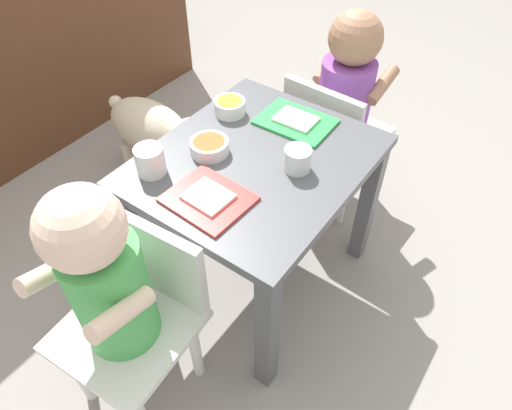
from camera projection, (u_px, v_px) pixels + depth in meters
name	position (u px, v px, depth m)	size (l,w,h in m)	color
ground_plane	(256.00, 272.00, 1.49)	(7.00, 7.00, 0.00)	gray
dining_table	(256.00, 184.00, 1.21)	(0.59, 0.50, 0.48)	#515459
seated_child_left	(112.00, 284.00, 0.92)	(0.30, 0.30, 0.71)	silver
seated_child_right	(344.00, 93.00, 1.44)	(0.29, 0.29, 0.69)	silver
dog	(156.00, 130.00, 1.65)	(0.19, 0.48, 0.34)	beige
food_tray_left	(209.00, 199.00, 1.04)	(0.16, 0.19, 0.02)	red
food_tray_right	(297.00, 121.00, 1.25)	(0.15, 0.20, 0.02)	green
water_cup_left	(151.00, 162.00, 1.09)	(0.07, 0.07, 0.07)	white
water_cup_right	(297.00, 161.00, 1.11)	(0.07, 0.07, 0.06)	white
veggie_bowl_far	(230.00, 106.00, 1.28)	(0.09, 0.09, 0.04)	white
cereal_bowl_right_side	(209.00, 146.00, 1.15)	(0.10, 0.10, 0.03)	white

